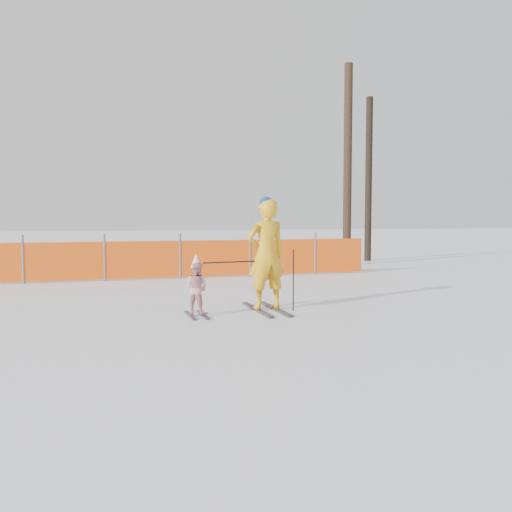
% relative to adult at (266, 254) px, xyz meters
% --- Properties ---
extents(ground, '(120.00, 120.00, 0.00)m').
position_rel_adult_xyz_m(ground, '(-0.20, -0.52, -1.04)').
color(ground, white).
rests_on(ground, ground).
extents(adult, '(0.77, 1.68, 2.07)m').
position_rel_adult_xyz_m(adult, '(0.00, 0.00, 0.00)').
color(adult, black).
rests_on(adult, ground).
extents(child, '(0.55, 0.88, 1.08)m').
position_rel_adult_xyz_m(child, '(-1.33, -0.21, -0.54)').
color(child, black).
rests_on(child, ground).
extents(ski_poles, '(1.67, 0.20, 1.13)m').
position_rel_adult_xyz_m(ski_poles, '(-0.10, -0.15, -0.30)').
color(ski_poles, black).
rests_on(ski_poles, ground).
extents(safety_fence, '(15.53, 0.06, 1.25)m').
position_rel_adult_xyz_m(safety_fence, '(-2.95, 5.68, -0.48)').
color(safety_fence, '#595960').
rests_on(safety_fence, ground).
extents(tree_trunks, '(1.94, 1.86, 6.95)m').
position_rel_adult_xyz_m(tree_trunks, '(6.36, 8.97, 2.29)').
color(tree_trunks, '#322216').
rests_on(tree_trunks, ground).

